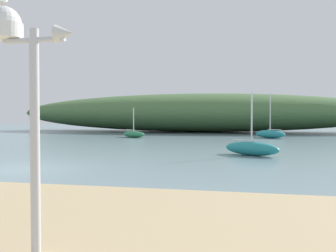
{
  "coord_description": "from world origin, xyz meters",
  "views": [
    {
      "loc": [
        8.12,
        -12.4,
        1.96
      ],
      "look_at": [
        3.58,
        7.72,
        1.34
      ],
      "focal_mm": 41.6,
      "sensor_mm": 36.0,
      "label": 1
    }
  ],
  "objects_px": {
    "mast_structure": "(16,54)",
    "sailboat_outer_mooring": "(251,148)",
    "sailboat_off_point": "(134,134)",
    "sailboat_west_reach": "(270,134)"
  },
  "relations": [
    {
      "from": "mast_structure",
      "to": "sailboat_outer_mooring",
      "type": "relative_size",
      "value": 1.04
    },
    {
      "from": "sailboat_west_reach",
      "to": "sailboat_off_point",
      "type": "bearing_deg",
      "value": -172.0
    },
    {
      "from": "sailboat_off_point",
      "to": "sailboat_outer_mooring",
      "type": "relative_size",
      "value": 0.9
    },
    {
      "from": "sailboat_west_reach",
      "to": "sailboat_outer_mooring",
      "type": "bearing_deg",
      "value": -95.44
    },
    {
      "from": "mast_structure",
      "to": "sailboat_outer_mooring",
      "type": "bearing_deg",
      "value": 79.4
    },
    {
      "from": "mast_structure",
      "to": "sailboat_outer_mooring",
      "type": "distance_m",
      "value": 15.05
    },
    {
      "from": "sailboat_off_point",
      "to": "sailboat_outer_mooring",
      "type": "xyz_separation_m",
      "value": [
        9.92,
        -12.55,
        0.05
      ]
    },
    {
      "from": "sailboat_off_point",
      "to": "sailboat_outer_mooring",
      "type": "height_order",
      "value": "sailboat_outer_mooring"
    },
    {
      "from": "sailboat_off_point",
      "to": "sailboat_west_reach",
      "type": "height_order",
      "value": "sailboat_west_reach"
    },
    {
      "from": "sailboat_outer_mooring",
      "to": "sailboat_west_reach",
      "type": "distance_m",
      "value": 14.2
    }
  ]
}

